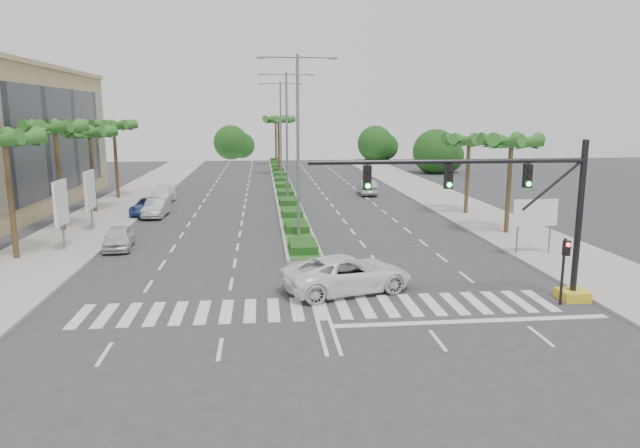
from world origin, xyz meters
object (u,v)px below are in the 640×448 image
(car_parked_a, at_px, (118,238))
(car_right, at_px, (367,187))
(car_parked_c, at_px, (148,206))
(car_parked_b, at_px, (157,208))
(car_crossing, at_px, (348,274))
(car_parked_d, at_px, (162,195))

(car_parked_a, relative_size, car_right, 0.89)
(car_right, bearing_deg, car_parked_c, 29.25)
(car_parked_c, bearing_deg, car_parked_b, -47.46)
(car_parked_b, xyz_separation_m, car_right, (19.49, 10.92, 0.03))
(car_parked_c, distance_m, car_crossing, 25.93)
(car_parked_d, relative_size, car_right, 1.09)
(car_parked_b, height_order, car_parked_c, car_parked_b)
(car_parked_a, relative_size, car_parked_c, 0.80)
(car_parked_a, height_order, car_right, car_right)
(car_crossing, bearing_deg, car_parked_a, 35.11)
(car_parked_d, bearing_deg, car_parked_c, -85.74)
(car_parked_a, height_order, car_parked_d, car_parked_d)
(car_parked_b, bearing_deg, car_right, 31.79)
(car_parked_b, bearing_deg, car_crossing, -57.02)
(car_parked_b, bearing_deg, car_parked_a, -89.24)
(car_parked_a, distance_m, car_crossing, 16.36)
(car_parked_a, xyz_separation_m, car_parked_b, (0.35, 11.28, 0.03))
(car_parked_a, xyz_separation_m, car_crossing, (12.89, -10.07, 0.16))
(car_parked_a, bearing_deg, car_right, 41.71)
(car_parked_a, height_order, car_crossing, car_crossing)
(car_parked_b, xyz_separation_m, car_crossing, (12.55, -21.34, 0.13))
(car_parked_d, relative_size, car_crossing, 0.81)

